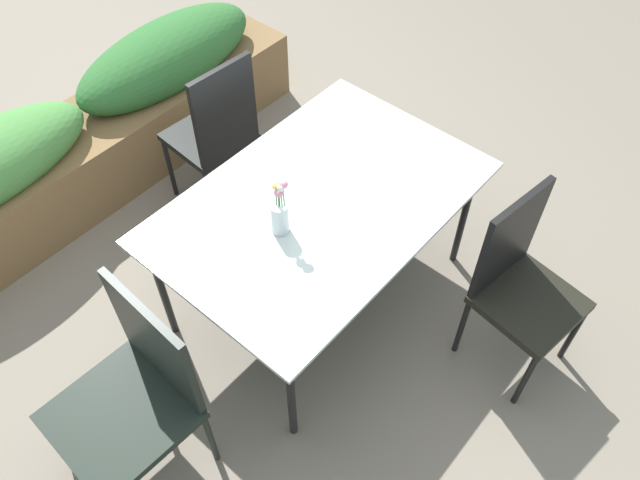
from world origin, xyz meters
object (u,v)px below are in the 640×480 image
object	(u,v)px
dining_table	(320,206)
planter_box	(92,134)
chair_near_right	(520,280)
chair_far_side	(216,130)
flower_vase	(280,213)
chair_end_left	(134,391)

from	to	relation	value
dining_table	planter_box	world-z (taller)	planter_box
chair_near_right	chair_far_side	size ratio (longest dim) A/B	0.97
dining_table	flower_vase	size ratio (longest dim) A/B	4.96
chair_far_side	flower_vase	distance (m)	0.98
chair_far_side	planter_box	distance (m)	0.82
dining_table	chair_near_right	distance (m)	0.95
flower_vase	planter_box	xyz separation A→B (m)	(0.03, 1.56, -0.48)
dining_table	chair_far_side	world-z (taller)	chair_far_side
flower_vase	planter_box	size ratio (longest dim) A/B	0.11
planter_box	chair_end_left	bearing A→B (deg)	-119.52
dining_table	planter_box	bearing A→B (deg)	97.73
chair_near_right	flower_vase	distance (m)	1.10
dining_table	chair_end_left	bearing A→B (deg)	-179.77
flower_vase	chair_end_left	bearing A→B (deg)	-178.95
chair_end_left	planter_box	size ratio (longest dim) A/B	0.35
chair_end_left	chair_far_side	world-z (taller)	chair_far_side
dining_table	chair_far_side	bearing A→B (deg)	80.40
chair_far_side	planter_box	xyz separation A→B (m)	(-0.36, 0.71, -0.20)
chair_far_side	dining_table	bearing A→B (deg)	-96.19
chair_near_right	chair_far_side	world-z (taller)	chair_far_side
chair_near_right	planter_box	size ratio (longest dim) A/B	0.35
chair_near_right	chair_far_side	bearing A→B (deg)	-75.21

